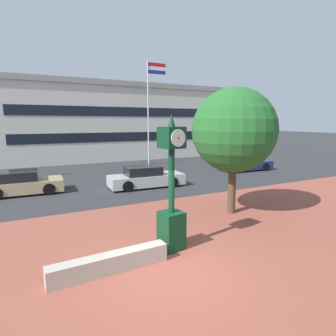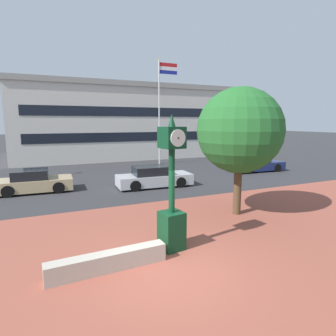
# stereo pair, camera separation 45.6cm
# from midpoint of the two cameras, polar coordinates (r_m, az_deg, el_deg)

# --- Properties ---
(ground_plane) EXTENTS (200.00, 200.00, 0.00)m
(ground_plane) POSITION_cam_midpoint_polar(r_m,az_deg,el_deg) (8.12, -1.20, -19.63)
(ground_plane) COLOR #2D2D30
(plaza_brick_paving) EXTENTS (44.00, 10.21, 0.01)m
(plaza_brick_paving) POSITION_cam_midpoint_polar(r_m,az_deg,el_deg) (9.01, -4.41, -16.54)
(plaza_brick_paving) COLOR brown
(plaza_brick_paving) RESTS_ON ground
(planter_wall) EXTENTS (3.22, 0.56, 0.50)m
(planter_wall) POSITION_cam_midpoint_polar(r_m,az_deg,el_deg) (8.04, -13.21, -18.17)
(planter_wall) COLOR #ADA393
(planter_wall) RESTS_ON ground
(street_clock) EXTENTS (0.76, 0.76, 4.15)m
(street_clock) POSITION_cam_midpoint_polar(r_m,az_deg,el_deg) (8.65, -0.82, -5.97)
(street_clock) COLOR #0C381E
(street_clock) RESTS_ON ground
(plaza_tree) EXTENTS (3.81, 3.55, 5.35)m
(plaza_tree) POSITION_cam_midpoint_polar(r_m,az_deg,el_deg) (12.41, 12.44, 7.03)
(plaza_tree) COLOR #4C3823
(plaza_tree) RESTS_ON ground
(car_street_near) EXTENTS (4.10, 2.06, 1.28)m
(car_street_near) POSITION_cam_midpoint_polar(r_m,az_deg,el_deg) (17.63, -27.84, -2.81)
(car_street_near) COLOR tan
(car_street_near) RESTS_ON ground
(car_street_mid) EXTENTS (4.63, 1.99, 1.28)m
(car_street_mid) POSITION_cam_midpoint_polar(r_m,az_deg,el_deg) (17.33, -5.28, -1.96)
(car_street_mid) COLOR #B7BABF
(car_street_mid) RESTS_ON ground
(car_street_far) EXTENTS (4.35, 2.14, 1.28)m
(car_street_far) POSITION_cam_midpoint_polar(r_m,az_deg,el_deg) (24.02, 14.69, 0.90)
(car_street_far) COLOR navy
(car_street_far) RESTS_ON ground
(flagpole_primary) EXTENTS (1.87, 0.14, 9.52)m
(flagpole_primary) POSITION_cam_midpoint_polar(r_m,az_deg,el_deg) (26.74, -4.11, 12.99)
(flagpole_primary) COLOR silver
(flagpole_primary) RESTS_ON ground
(civic_building) EXTENTS (23.69, 14.88, 7.90)m
(civic_building) POSITION_cam_midpoint_polar(r_m,az_deg,el_deg) (35.83, -12.75, 9.05)
(civic_building) COLOR beige
(civic_building) RESTS_ON ground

